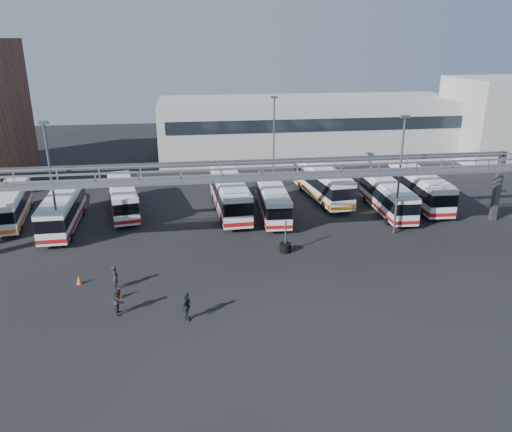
{
  "coord_description": "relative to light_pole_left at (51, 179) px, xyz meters",
  "views": [
    {
      "loc": [
        -5.54,
        -31.19,
        16.12
      ],
      "look_at": [
        -0.25,
        6.0,
        2.61
      ],
      "focal_mm": 35.0,
      "sensor_mm": 36.0,
      "label": 1
    }
  ],
  "objects": [
    {
      "name": "pedestrian_b",
      "position": [
        5.92,
        -11.26,
        -4.89
      ],
      "size": [
        0.68,
        0.85,
        1.67
      ],
      "primitive_type": "imported",
      "rotation": [
        0.0,
        0.0,
        1.51
      ],
      "color": "#22202C",
      "rests_on": "ground"
    },
    {
      "name": "light_pole_back",
      "position": [
        20.0,
        14.0,
        0.0
      ],
      "size": [
        0.7,
        0.35,
        10.21
      ],
      "color": "#4C4F54",
      "rests_on": "ground"
    },
    {
      "name": "gantry",
      "position": [
        16.0,
        -2.13,
        -0.22
      ],
      "size": [
        51.4,
        5.15,
        7.1
      ],
      "color": "gray",
      "rests_on": "ground"
    },
    {
      "name": "bus_6",
      "position": [
        24.38,
        9.38,
        -3.86
      ],
      "size": [
        3.79,
        11.3,
        3.37
      ],
      "rotation": [
        0.0,
        0.0,
        0.11
      ],
      "color": "silver",
      "rests_on": "ground"
    },
    {
      "name": "bus_8",
      "position": [
        33.56,
        6.2,
        -3.87
      ],
      "size": [
        2.93,
        11.12,
        3.35
      ],
      "rotation": [
        0.0,
        0.0,
        -0.03
      ],
      "color": "silver",
      "rests_on": "ground"
    },
    {
      "name": "bus_0",
      "position": [
        -5.68,
        6.95,
        -4.04
      ],
      "size": [
        3.65,
        10.24,
        3.04
      ],
      "rotation": [
        0.0,
        0.0,
        0.13
      ],
      "color": "silver",
      "rests_on": "ground"
    },
    {
      "name": "pedestrian_a",
      "position": [
        5.3,
        -7.87,
        -4.9
      ],
      "size": [
        0.46,
        0.64,
        1.65
      ],
      "primitive_type": "imported",
      "rotation": [
        0.0,
        0.0,
        1.68
      ],
      "color": "black",
      "rests_on": "ground"
    },
    {
      "name": "cone_left",
      "position": [
        2.7,
        -6.87,
        -5.41
      ],
      "size": [
        0.45,
        0.45,
        0.63
      ],
      "primitive_type": "cone",
      "rotation": [
        0.0,
        0.0,
        0.15
      ],
      "color": "#F9580D",
      "rests_on": "ground"
    },
    {
      "name": "cone_right",
      "position": [
        5.65,
        -9.27,
        -5.34
      ],
      "size": [
        0.52,
        0.52,
        0.77
      ],
      "primitive_type": "cone",
      "rotation": [
        0.0,
        0.0,
        -0.07
      ],
      "color": "#F9580D",
      "rests_on": "ground"
    },
    {
      "name": "warehouse",
      "position": [
        28.0,
        30.0,
        -1.73
      ],
      "size": [
        42.0,
        14.0,
        8.0
      ],
      "primitive_type": "cube",
      "color": "#9E9E99",
      "rests_on": "ground"
    },
    {
      "name": "bus_1",
      "position": [
        -0.63,
        4.48,
        -3.97
      ],
      "size": [
        2.68,
        10.54,
        3.19
      ],
      "rotation": [
        0.0,
        0.0,
        0.02
      ],
      "color": "silver",
      "rests_on": "ground"
    },
    {
      "name": "bus_2",
      "position": [
        4.18,
        7.94,
        -4.05
      ],
      "size": [
        4.03,
        10.24,
        3.03
      ],
      "rotation": [
        0.0,
        0.0,
        0.18
      ],
      "color": "silver",
      "rests_on": "ground"
    },
    {
      "name": "bus_4",
      "position": [
        14.4,
        6.45,
        -3.81
      ],
      "size": [
        3.15,
        11.52,
        3.47
      ],
      "rotation": [
        0.0,
        0.0,
        0.05
      ],
      "color": "silver",
      "rests_on": "ground"
    },
    {
      "name": "building_right",
      "position": [
        54.0,
        24.0,
        -0.23
      ],
      "size": [
        14.0,
        12.0,
        11.0
      ],
      "primitive_type": "cube",
      "color": "#B2B2AD",
      "rests_on": "ground"
    },
    {
      "name": "bus_5",
      "position": [
        18.31,
        4.93,
        -4.04
      ],
      "size": [
        2.79,
        10.11,
        3.04
      ],
      "rotation": [
        0.0,
        0.0,
        -0.05
      ],
      "color": "silver",
      "rests_on": "ground"
    },
    {
      "name": "bus_7",
      "position": [
        29.46,
        4.45,
        -4.03
      ],
      "size": [
        2.63,
        10.16,
        3.07
      ],
      "rotation": [
        0.0,
        0.0,
        -0.03
      ],
      "color": "silver",
      "rests_on": "ground"
    },
    {
      "name": "ground",
      "position": [
        16.0,
        -8.0,
        -5.73
      ],
      "size": [
        140.0,
        140.0,
        0.0
      ],
      "primitive_type": "plane",
      "color": "black",
      "rests_on": "ground"
    },
    {
      "name": "tire_stack",
      "position": [
        17.9,
        -3.5,
        -5.29
      ],
      "size": [
        0.91,
        0.91,
        2.61
      ],
      "color": "black",
      "rests_on": "ground"
    },
    {
      "name": "pedestrian_d",
      "position": [
        10.04,
        -12.61,
        -4.81
      ],
      "size": [
        0.84,
        1.17,
        1.84
      ],
      "primitive_type": "imported",
      "rotation": [
        0.0,
        0.0,
        1.16
      ],
      "color": "#1B2931",
      "rests_on": "ground"
    },
    {
      "name": "light_pole_mid",
      "position": [
        28.0,
        -1.0,
        0.0
      ],
      "size": [
        0.7,
        0.35,
        10.21
      ],
      "color": "#4C4F54",
      "rests_on": "ground"
    },
    {
      "name": "light_pole_left",
      "position": [
        0.0,
        0.0,
        0.0
      ],
      "size": [
        0.7,
        0.35,
        10.21
      ],
      "color": "#4C4F54",
      "rests_on": "ground"
    }
  ]
}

